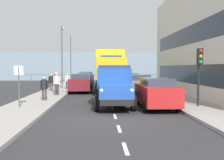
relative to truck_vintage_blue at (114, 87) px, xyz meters
name	(u,v)px	position (x,y,z in m)	size (l,w,h in m)	color
ground_plane	(108,94)	(0.10, -6.75, -1.18)	(80.00, 80.00, 0.00)	#2D2D30
sidewalk_left	(163,93)	(-4.69, -6.75, -1.10)	(2.76, 41.44, 0.15)	#9E9993
sidewalk_right	(51,94)	(4.90, -6.75, -1.10)	(2.76, 41.44, 0.15)	#9E9993
road_centreline_markings	(109,97)	(0.10, -5.21, -1.17)	(0.12, 36.50, 0.01)	silver
sea_horizon	(103,67)	(0.10, -30.46, 1.32)	(80.00, 0.80, 5.00)	gray
seawall_railing	(104,76)	(0.10, -26.86, -0.26)	(28.08, 0.08, 1.20)	#4C5156
truck_vintage_blue	(114,87)	(0.00, 0.00, 0.00)	(2.17, 5.64, 2.43)	black
lorry_cargo_yellow	(110,70)	(-0.13, -8.85, 0.90)	(2.58, 8.20, 3.87)	gold
car_red_kerbside_near	(156,92)	(-2.36, 0.44, -0.28)	(1.90, 4.34, 1.72)	#B21E1E
car_grey_kerbside_1	(138,85)	(-2.36, -5.80, -0.28)	(1.93, 4.40, 1.72)	slate
car_teal_kerbside_2	(130,81)	(-2.36, -11.27, -0.28)	(1.79, 4.47, 1.72)	#1E6670
car_maroon_oppositeside_0	(81,83)	(2.57, -8.66, -0.28)	(1.96, 4.13, 1.72)	maroon
car_navy_oppositeside_1	(85,80)	(2.57, -14.59, -0.28)	(1.90, 4.31, 1.72)	navy
car_black_oppositeside_2	(87,78)	(2.57, -20.09, -0.28)	(1.95, 4.61, 1.72)	black
pedestrian_near_railing	(44,86)	(4.44, -2.10, -0.11)	(0.53, 0.34, 1.57)	#383342
pedestrian_by_lamp	(57,82)	(4.15, -5.15, 0.02)	(0.53, 0.34, 1.77)	#383342
pedestrian_strolling	(56,80)	(4.49, -6.88, 0.04)	(0.53, 0.34, 1.80)	#383342
pedestrian_couple_a	(51,81)	(5.26, -8.69, -0.11)	(0.53, 0.34, 1.58)	#4C473D
pedestrian_with_bag	(67,80)	(4.05, -10.77, -0.09)	(0.53, 0.34, 1.60)	#383342
traffic_light_near	(199,64)	(-4.68, 0.83, 1.29)	(0.28, 0.41, 3.20)	black
lamp_post_promenade	(62,51)	(4.72, -11.84, 2.83)	(0.32, 1.14, 6.49)	#59595B
lamp_post_far	(71,55)	(4.95, -21.73, 2.99)	(0.32, 1.14, 6.78)	#59595B
street_sign	(19,79)	(5.17, 0.68, 0.50)	(0.50, 0.07, 2.25)	#4C4C4C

